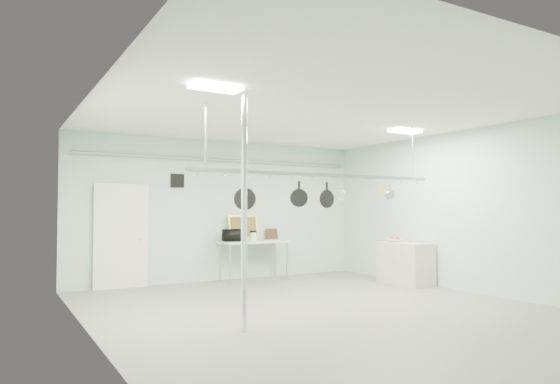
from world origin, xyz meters
TOP-DOWN VIEW (x-y plane):
  - floor at (0.00, 0.00)m, footprint 8.00×8.00m
  - ceiling at (0.00, 0.00)m, footprint 7.00×8.00m
  - back_wall at (0.00, 3.99)m, footprint 7.00×0.02m
  - right_wall at (3.49, 0.00)m, footprint 0.02×8.00m
  - door at (-2.30, 3.94)m, footprint 1.10×0.10m
  - wall_vent at (-1.10, 3.97)m, footprint 0.30×0.04m
  - conduit_pipe at (0.00, 3.90)m, footprint 6.60×0.07m
  - chrome_pole at (-1.70, -0.60)m, footprint 0.08×0.08m
  - prep_table at (0.60, 3.60)m, footprint 1.60×0.70m
  - side_cabinet at (3.15, 1.40)m, footprint 0.60×1.20m
  - pot_rack at (0.20, 0.30)m, footprint 4.80×0.06m
  - light_panel_left at (-2.20, -0.80)m, footprint 0.65×0.30m
  - light_panel_right at (2.40, 0.60)m, footprint 0.65×0.30m
  - microwave at (0.09, 3.61)m, footprint 0.54×0.42m
  - coffee_canister at (0.54, 3.51)m, footprint 0.19×0.19m
  - painting_large at (0.47, 3.90)m, footprint 0.79×0.19m
  - painting_small at (1.23, 3.90)m, footprint 0.30×0.10m
  - fruit_bowl at (3.12, 1.68)m, footprint 0.33×0.33m
  - skillet_left at (-1.25, 0.30)m, footprint 0.35×0.13m
  - skillet_mid at (-0.26, 0.30)m, footprint 0.30×0.16m
  - skillet_right at (0.30, 0.30)m, footprint 0.32×0.09m
  - whisk at (0.61, 0.30)m, footprint 0.20×0.20m
  - grater at (1.50, 0.30)m, footprint 0.08×0.03m
  - saucepan at (1.72, 0.30)m, footprint 0.16×0.10m
  - fruit_cluster at (3.12, 1.68)m, footprint 0.24×0.24m

SIDE VIEW (x-z plane):
  - floor at x=0.00m, z-range 0.00..0.00m
  - side_cabinet at x=3.15m, z-range 0.00..0.90m
  - prep_table at x=0.60m, z-range 0.38..1.28m
  - fruit_bowl at x=3.12m, z-range 0.90..0.98m
  - fruit_cluster at x=3.12m, z-range 0.93..1.02m
  - coffee_canister at x=0.54m, z-range 0.91..1.09m
  - painting_small at x=1.23m, z-range 0.90..1.16m
  - microwave at x=0.09m, z-range 0.91..1.17m
  - door at x=-2.30m, z-range -0.05..2.15m
  - painting_large at x=0.47m, z-range 0.90..1.49m
  - back_wall at x=0.00m, z-range 0.00..3.20m
  - right_wall at x=3.49m, z-range 0.00..3.20m
  - chrome_pole at x=-1.70m, z-range 0.00..3.20m
  - skillet_left at x=-1.25m, z-range 1.62..2.09m
  - skillet_right at x=0.30m, z-range 1.64..2.09m
  - skillet_mid at x=-0.26m, z-range 1.68..2.09m
  - whisk at x=0.61m, z-range 1.75..2.09m
  - saucepan at x=1.72m, z-range 1.82..2.09m
  - grater at x=1.50m, z-range 1.88..2.09m
  - pot_rack at x=0.20m, z-range 1.73..2.73m
  - wall_vent at x=-1.10m, z-range 2.10..2.40m
  - conduit_pipe at x=0.00m, z-range 2.71..2.79m
  - light_panel_left at x=-2.20m, z-range 3.14..3.19m
  - light_panel_right at x=2.40m, z-range 3.14..3.19m
  - ceiling at x=0.00m, z-range 3.18..3.20m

